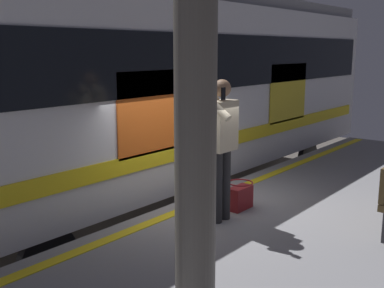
# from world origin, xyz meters

# --- Properties ---
(ground_plane) EXTENTS (23.44, 23.44, 0.00)m
(ground_plane) POSITION_xyz_m (0.00, 0.00, 0.00)
(ground_plane) COLOR #4C4742
(platform) EXTENTS (12.94, 3.87, 1.02)m
(platform) POSITION_xyz_m (0.00, 1.94, 0.51)
(platform) COLOR gray
(platform) RESTS_ON ground
(safety_line) EXTENTS (12.69, 0.16, 0.01)m
(safety_line) POSITION_xyz_m (0.00, 0.30, 1.02)
(safety_line) COLOR yellow
(safety_line) RESTS_ON platform
(track_rail_near) EXTENTS (16.83, 0.08, 0.16)m
(track_rail_near) POSITION_xyz_m (0.00, -1.09, 0.08)
(track_rail_near) COLOR slate
(track_rail_near) RESTS_ON ground
(track_rail_far) EXTENTS (16.83, 0.08, 0.16)m
(track_rail_far) POSITION_xyz_m (0.00, -2.53, 0.08)
(track_rail_far) COLOR slate
(track_rail_far) RESTS_ON ground
(train_carriage) EXTENTS (11.45, 2.93, 4.06)m
(train_carriage) POSITION_xyz_m (-1.78, -1.81, 2.57)
(train_carriage) COLOR silver
(train_carriage) RESTS_ON ground
(passenger) EXTENTS (0.57, 0.55, 1.82)m
(passenger) POSITION_xyz_m (0.39, 0.93, 2.10)
(passenger) COLOR #262628
(passenger) RESTS_ON platform
(handbag) EXTENTS (0.39, 0.35, 0.39)m
(handbag) POSITION_xyz_m (-0.15, 0.88, 1.20)
(handbag) COLOR maroon
(handbag) RESTS_ON platform
(station_column) EXTENTS (0.31, 0.31, 3.79)m
(station_column) POSITION_xyz_m (2.49, 2.20, 2.92)
(station_column) COLOR #59544C
(station_column) RESTS_ON platform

